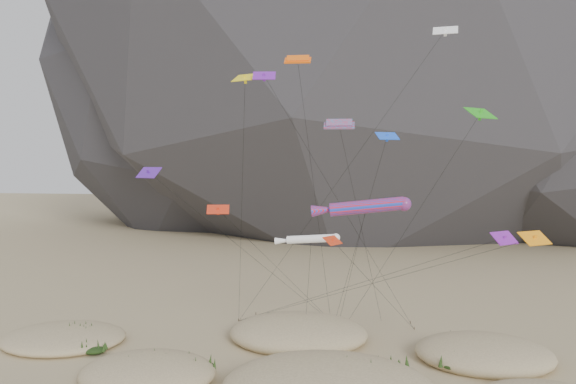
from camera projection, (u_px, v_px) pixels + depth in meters
name	position (u px, v px, depth m)	size (l,w,h in m)	color
kite_stakes	(341.00, 323.00, 60.42)	(22.46, 3.85, 0.30)	#3F2D1E
rainbow_tube_kite	(363.00, 207.00, 49.74)	(8.85, 9.67, 14.44)	red
white_tube_kite	(309.00, 239.00, 48.89)	(5.76, 9.23, 11.29)	white
orange_parafoil	(298.00, 64.00, 50.33)	(3.40, 11.29, 27.07)	#FD5F0D
multi_parafoil	(340.00, 128.00, 45.42)	(4.92, 16.75, 20.96)	#F4193B
delta_kites	(362.00, 157.00, 47.69)	(34.44, 17.90, 29.69)	red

